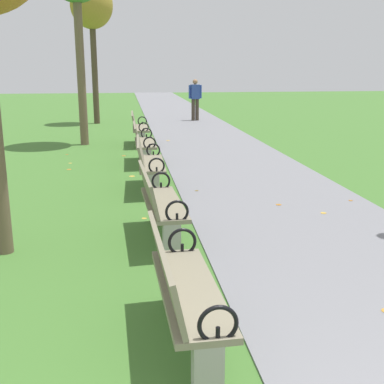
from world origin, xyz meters
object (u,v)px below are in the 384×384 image
park_bench_5 (143,143)px  pedestrian_walking (195,97)px  park_bench_2 (182,289)px  park_bench_4 (149,163)px  park_bench_3 (159,203)px  park_bench_6 (139,128)px  tree_3 (92,8)px

park_bench_5 → pedestrian_walking: 9.01m
park_bench_2 → park_bench_4: bearing=90.0°
park_bench_4 → park_bench_5: same height
park_bench_3 → park_bench_5: (-0.00, 5.06, 0.00)m
park_bench_2 → pedestrian_walking: 16.40m
park_bench_4 → park_bench_6: (-0.00, 5.15, 0.00)m
park_bench_4 → pedestrian_walking: (2.44, 11.10, 0.44)m
park_bench_3 → tree_3: 13.92m
park_bench_4 → park_bench_5: 2.43m
park_bench_6 → tree_3: bearing=104.4°
park_bench_3 → park_bench_4: bearing=90.0°
park_bench_2 → pedestrian_walking: bearing=81.5°
pedestrian_walking → tree_3: bearing=-174.3°
park_bench_6 → pedestrian_walking: 6.44m
park_bench_5 → pedestrian_walking: size_ratio=0.99×
park_bench_2 → park_bench_3: same height
park_bench_2 → park_bench_5: (-0.00, 7.55, 0.00)m
park_bench_2 → park_bench_6: 10.27m
park_bench_2 → park_bench_5: size_ratio=1.01×
park_bench_2 → park_bench_3: 2.49m
park_bench_2 → park_bench_4: 5.12m
park_bench_5 → pedestrian_walking: (2.44, 8.67, 0.44)m
park_bench_5 → pedestrian_walking: bearing=74.3°
park_bench_5 → park_bench_6: (0.00, 2.72, 0.00)m
tree_3 → pedestrian_walking: 5.07m
park_bench_4 → pedestrian_walking: bearing=77.6°
park_bench_3 → park_bench_4: 2.63m
park_bench_6 → pedestrian_walking: pedestrian_walking is taller
park_bench_2 → park_bench_4: (-0.00, 5.12, 0.00)m
park_bench_2 → park_bench_6: same height
park_bench_2 → pedestrian_walking: pedestrian_walking is taller
park_bench_2 → park_bench_4: size_ratio=1.00×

